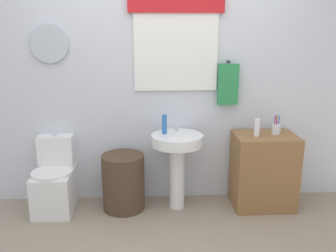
# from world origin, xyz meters

# --- Properties ---
(back_wall) EXTENTS (4.40, 0.18, 2.60)m
(back_wall) POSITION_xyz_m (0.00, 1.15, 1.31)
(back_wall) COLOR silver
(back_wall) RESTS_ON ground_plane
(toilet) EXTENTS (0.38, 0.51, 0.73)m
(toilet) POSITION_xyz_m (-1.02, 0.88, 0.28)
(toilet) COLOR white
(toilet) RESTS_ON ground_plane
(laundry_hamper) EXTENTS (0.41, 0.41, 0.55)m
(laundry_hamper) POSITION_xyz_m (-0.35, 0.85, 0.28)
(laundry_hamper) COLOR #4C3828
(laundry_hamper) RESTS_ON ground_plane
(pedestal_sink) EXTENTS (0.50, 0.50, 0.75)m
(pedestal_sink) POSITION_xyz_m (0.17, 0.85, 0.56)
(pedestal_sink) COLOR white
(pedestal_sink) RESTS_ON ground_plane
(faucet) EXTENTS (0.03, 0.03, 0.10)m
(faucet) POSITION_xyz_m (0.17, 0.97, 0.80)
(faucet) COLOR silver
(faucet) RESTS_ON pedestal_sink
(wooden_cabinet) EXTENTS (0.59, 0.44, 0.74)m
(wooden_cabinet) POSITION_xyz_m (1.03, 0.85, 0.37)
(wooden_cabinet) COLOR olive
(wooden_cabinet) RESTS_ON ground_plane
(soap_bottle) EXTENTS (0.05, 0.05, 0.19)m
(soap_bottle) POSITION_xyz_m (0.05, 0.90, 0.85)
(soap_bottle) COLOR #2D6BB7
(soap_bottle) RESTS_ON pedestal_sink
(lotion_bottle) EXTENTS (0.05, 0.05, 0.17)m
(lotion_bottle) POSITION_xyz_m (0.93, 0.81, 0.82)
(lotion_bottle) COLOR white
(lotion_bottle) RESTS_ON wooden_cabinet
(toothbrush_cup) EXTENTS (0.08, 0.08, 0.19)m
(toothbrush_cup) POSITION_xyz_m (1.13, 0.87, 0.79)
(toothbrush_cup) COLOR silver
(toothbrush_cup) RESTS_ON wooden_cabinet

